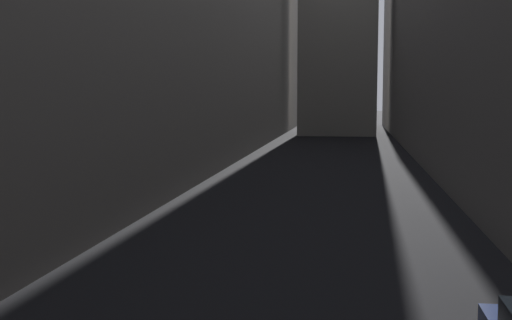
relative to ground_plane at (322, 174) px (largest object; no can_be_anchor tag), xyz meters
name	(u,v)px	position (x,y,z in m)	size (l,w,h in m)	color
ground_plane	(322,174)	(0.00, 0.00, 0.00)	(264.00, 264.00, 0.00)	black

